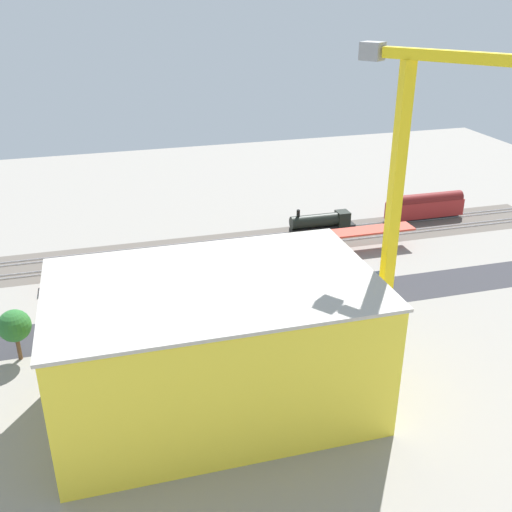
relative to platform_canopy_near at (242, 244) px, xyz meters
The scene contains 22 objects.
ground_plane 15.44m from the platform_canopy_near, 104.61° to the left, with size 205.90×205.90×0.00m, color gray.
rail_bed 9.70m from the platform_canopy_near, 115.03° to the right, with size 128.69×13.59×0.01m, color #5B544C.
street_asphalt 17.88m from the platform_canopy_near, 102.48° to the left, with size 128.69×9.00×0.01m, color #2D2D33.
track_rails 9.63m from the platform_canopy_near, 115.03° to the right, with size 128.68×8.68×0.12m.
platform_canopy_near is the anchor object (origin of this frame).
locomotive 23.17m from the platform_canopy_near, 151.87° to the right, with size 13.98×2.92×5.07m.
passenger_coach 45.37m from the platform_canopy_near, 166.12° to the right, with size 17.76×3.02×5.87m.
parked_car_0 25.38m from the platform_canopy_near, 146.11° to the left, with size 4.16×1.98×1.79m.
parked_car_1 20.14m from the platform_canopy_near, 137.77° to the left, with size 4.46×1.95×1.78m.
parked_car_2 15.97m from the platform_canopy_near, 118.51° to the left, with size 4.26×1.84×1.83m.
parked_car_3 13.46m from the platform_canopy_near, 94.85° to the left, with size 4.24×1.95×1.68m.
parked_car_4 15.04m from the platform_canopy_near, 69.47° to the left, with size 4.88×2.08×1.61m.
parked_car_5 18.31m from the platform_canopy_near, 49.34° to the left, with size 4.41×1.80×1.81m.
parked_car_6 22.73m from the platform_canopy_near, 37.78° to the left, with size 4.80×1.85×1.72m.
construction_building 40.44m from the platform_canopy_near, 70.63° to the left, with size 36.42×22.22×16.27m, color yellow.
construction_roof_slab 42.16m from the platform_canopy_near, 70.63° to the left, with size 37.02×22.82×0.40m, color #B7B2A8.
tower_crane 43.29m from the platform_canopy_near, 106.49° to the left, with size 16.71×21.87×40.93m.
box_truck_0 30.24m from the platform_canopy_near, 47.50° to the left, with size 9.35×2.63×3.40m.
street_tree_0 42.85m from the platform_canopy_near, 29.76° to the left, with size 4.40×4.40×7.48m.
street_tree_1 22.75m from the platform_canopy_near, 81.67° to the left, with size 4.80×4.80×7.69m.
street_tree_2 22.64m from the platform_canopy_near, 91.77° to the left, with size 6.26×6.26×9.19m.
traffic_light 12.46m from the platform_canopy_near, 80.38° to the left, with size 0.50×0.36×6.59m.
Camera 1 is at (28.78, 80.96, 46.64)m, focal length 41.49 mm.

